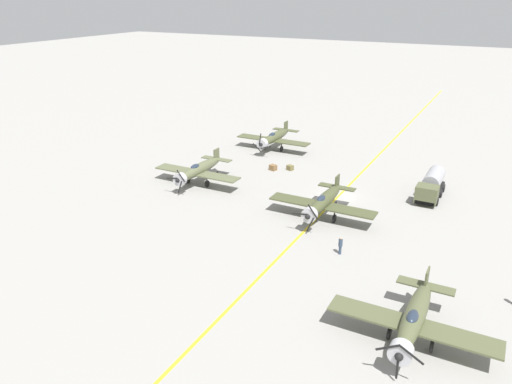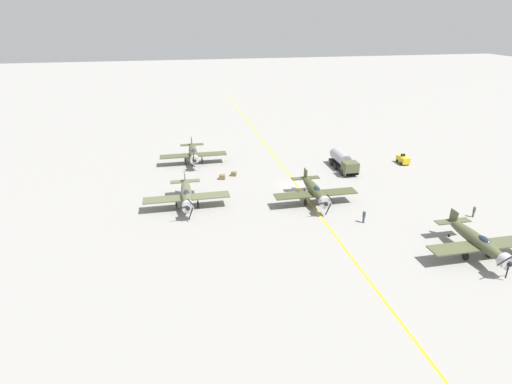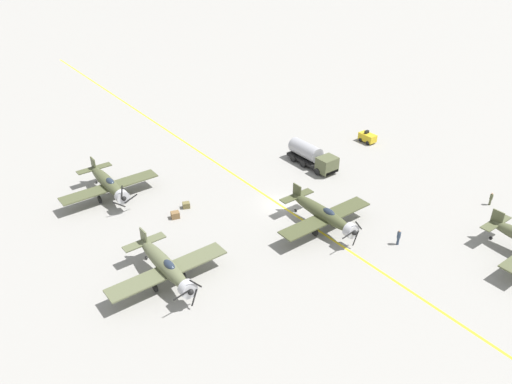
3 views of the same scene
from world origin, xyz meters
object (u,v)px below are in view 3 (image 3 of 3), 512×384
airplane_mid_right (166,266)px  supply_crate_by_tanker (186,205)px  airplane_mid_center (324,214)px  ground_crew_walking (399,237)px  fuel_tanker (312,156)px  airplane_near_right (108,183)px  ground_crew_inspecting (491,198)px  supply_crate_mid_lane (175,215)px  tow_tractor (367,137)px

airplane_mid_right → supply_crate_by_tanker: airplane_mid_right is taller
airplane_mid_center → ground_crew_walking: size_ratio=6.60×
fuel_tanker → supply_crate_by_tanker: bearing=-2.9°
airplane_near_right → ground_crew_walking: airplane_near_right is taller
ground_crew_inspecting → supply_crate_mid_lane: (31.66, -20.34, -0.52)m
airplane_mid_right → supply_crate_mid_lane: size_ratio=12.79×
airplane_mid_right → ground_crew_walking: 24.41m
airplane_mid_right → fuel_tanker: bearing=-175.1°
airplane_mid_center → ground_crew_inspecting: bearing=151.4°
ground_crew_inspecting → supply_crate_by_tanker: ground_crew_inspecting is taller
ground_crew_walking → fuel_tanker: bearing=-105.0°
fuel_tanker → tow_tractor: 12.13m
fuel_tanker → airplane_mid_center: bearing=52.0°
tow_tractor → supply_crate_mid_lane: tow_tractor is taller
tow_tractor → supply_crate_mid_lane: bearing=1.6°
ground_crew_inspecting → supply_crate_by_tanker: bearing=-36.0°
airplane_mid_right → airplane_near_right: 18.52m
ground_crew_inspecting → supply_crate_mid_lane: 37.64m
fuel_tanker → tow_tractor: bearing=-176.5°
airplane_mid_center → tow_tractor: size_ratio=4.62×
airplane_mid_center → fuel_tanker: bearing=-133.6°
ground_crew_inspecting → airplane_near_right: bearing=-39.2°
tow_tractor → airplane_near_right: bearing=-11.8°
airplane_mid_right → tow_tractor: size_ratio=4.62×
airplane_near_right → supply_crate_mid_lane: size_ratio=12.79×
ground_crew_walking → supply_crate_mid_lane: bearing=-49.0°
ground_crew_inspecting → supply_crate_by_tanker: size_ratio=1.96×
fuel_tanker → supply_crate_mid_lane: (21.47, 0.18, -1.12)m
supply_crate_by_tanker → supply_crate_mid_lane: 2.42m
airplane_mid_center → ground_crew_inspecting: 21.43m
airplane_mid_right → ground_crew_inspecting: size_ratio=7.23×
airplane_mid_center → ground_crew_walking: bearing=117.0°
airplane_mid_center → supply_crate_by_tanker: airplane_mid_center is taller
tow_tractor → supply_crate_mid_lane: (33.55, 0.92, -0.40)m
supply_crate_by_tanker → supply_crate_mid_lane: (2.12, 1.16, 0.04)m
airplane_mid_center → supply_crate_by_tanker: bearing=-58.7°
supply_crate_mid_lane → airplane_mid_center: bearing=135.0°
fuel_tanker → supply_crate_mid_lane: 21.50m
fuel_tanker → tow_tractor: (-12.08, -0.75, -0.72)m
fuel_tanker → tow_tractor: size_ratio=3.08×
airplane_mid_center → airplane_mid_right: size_ratio=1.00×
airplane_mid_right → supply_crate_mid_lane: (-6.18, -9.57, -1.62)m
airplane_near_right → ground_crew_inspecting: size_ratio=7.23×
airplane_mid_right → tow_tractor: 41.11m
ground_crew_inspecting → supply_crate_by_tanker: (29.54, -21.50, -0.55)m
airplane_mid_right → fuel_tanker: size_ratio=1.50×
ground_crew_walking → supply_crate_by_tanker: size_ratio=2.14×
supply_crate_mid_lane → airplane_mid_right: bearing=57.2°
ground_crew_inspecting → ground_crew_walking: bearing=-5.6°
airplane_near_right → supply_crate_by_tanker: 10.06m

